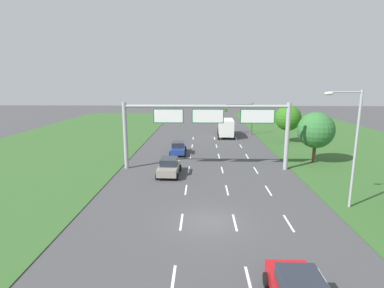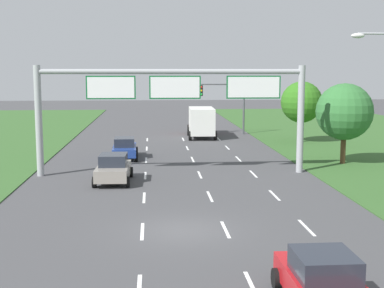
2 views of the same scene
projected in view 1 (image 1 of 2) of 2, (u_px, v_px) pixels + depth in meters
name	position (u px, v px, depth m)	size (l,w,h in m)	color
ground_plane	(208.00, 222.00, 19.62)	(200.00, 200.00, 0.00)	#424244
lane_dashes_inner_left	(186.00, 190.00, 25.54)	(0.14, 50.40, 0.01)	white
lane_dashes_inner_right	(227.00, 190.00, 25.44)	(0.14, 50.40, 0.01)	white
lane_dashes_slip	(268.00, 191.00, 25.34)	(0.14, 50.40, 0.01)	white
car_near_red	(178.00, 148.00, 38.19)	(2.10, 4.40, 1.59)	navy
car_lead_silver	(169.00, 167.00, 29.48)	(2.23, 4.17, 1.69)	gray
box_truck	(226.00, 127.00, 50.46)	(2.87, 7.48, 2.99)	#B21E19
sign_gantry	(208.00, 122.00, 30.76)	(17.24, 0.44, 7.00)	#9EA0A5
traffic_light_mast	(241.00, 113.00, 51.71)	(4.76, 0.49, 5.60)	#47494F
street_lamp	(351.00, 139.00, 20.89)	(2.61, 0.32, 8.50)	#9EA0A5
roadside_tree_mid	(316.00, 130.00, 33.35)	(4.03, 4.03, 5.79)	#513823
roadside_tree_far	(288.00, 118.00, 44.66)	(3.82, 3.82, 5.69)	#513823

